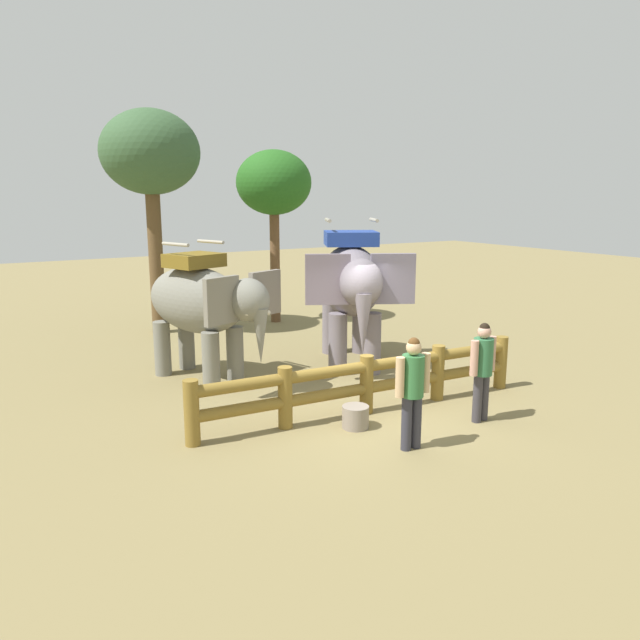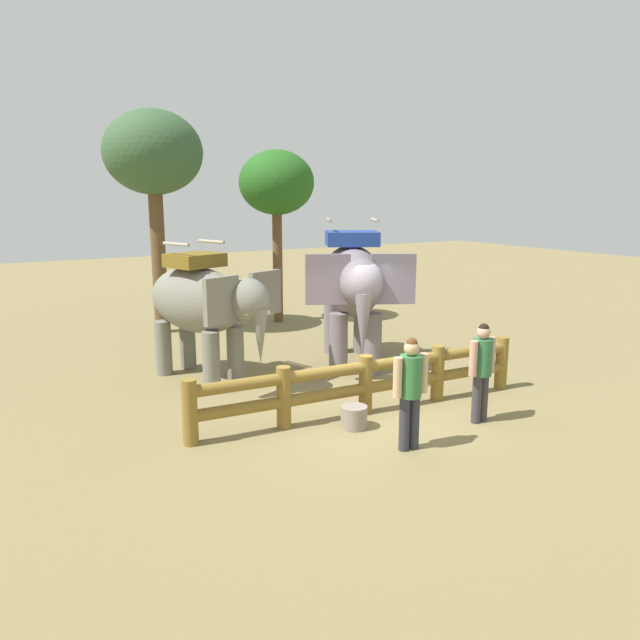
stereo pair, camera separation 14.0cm
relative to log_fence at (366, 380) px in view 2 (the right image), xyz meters
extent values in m
plane|color=olive|center=(0.00, -0.13, -0.60)|extent=(60.00, 60.00, 0.00)
cylinder|color=olive|center=(-3.14, 0.20, -0.08)|extent=(0.24, 0.24, 1.05)
cylinder|color=olive|center=(-1.57, 0.10, -0.08)|extent=(0.24, 0.24, 1.05)
cylinder|color=olive|center=(0.00, 0.00, -0.08)|extent=(0.24, 0.24, 1.05)
cylinder|color=olive|center=(1.57, -0.10, -0.08)|extent=(0.24, 0.24, 1.05)
cylinder|color=olive|center=(3.14, -0.20, -0.08)|extent=(0.24, 0.24, 1.05)
cylinder|color=olive|center=(0.00, 0.00, -0.15)|extent=(6.29, 0.60, 0.20)
cylinder|color=olive|center=(0.00, 0.00, 0.25)|extent=(6.29, 0.60, 0.20)
cylinder|color=slate|center=(-1.28, 2.88, -0.02)|extent=(0.35, 0.35, 1.17)
cylinder|color=slate|center=(-1.88, 2.66, -0.02)|extent=(0.35, 0.35, 1.17)
cylinder|color=slate|center=(-1.81, 4.37, -0.02)|extent=(0.35, 0.35, 1.17)
cylinder|color=slate|center=(-2.42, 4.15, -0.02)|extent=(0.35, 0.35, 1.17)
ellipsoid|color=slate|center=(-1.85, 3.52, 1.08)|extent=(1.99, 2.87, 1.36)
ellipsoid|color=slate|center=(-1.32, 2.05, 1.25)|extent=(1.00, 1.08, 0.83)
cube|color=slate|center=(-0.82, 2.34, 1.30)|extent=(0.77, 0.37, 0.88)
cube|color=slate|center=(-1.89, 1.96, 1.30)|extent=(0.77, 0.37, 0.88)
cone|color=slate|center=(-1.22, 1.76, 0.58)|extent=(0.31, 0.31, 1.07)
cone|color=beige|center=(-1.10, 1.89, 1.01)|extent=(0.36, 0.21, 0.15)
cone|color=beige|center=(-1.39, 1.79, 1.01)|extent=(0.36, 0.21, 0.15)
cube|color=brown|center=(-1.85, 3.52, 1.90)|extent=(1.23, 1.16, 0.27)
cylinder|color=#A59E8C|center=(-1.43, 3.67, 2.25)|extent=(0.33, 0.77, 0.07)
cylinder|color=#A59E8C|center=(-2.27, 3.36, 2.25)|extent=(0.33, 0.77, 0.07)
cylinder|color=slate|center=(1.50, 1.94, 0.07)|extent=(0.40, 0.40, 1.34)
cylinder|color=slate|center=(0.84, 2.27, 0.07)|extent=(0.40, 0.40, 1.34)
cylinder|color=slate|center=(2.31, 3.55, 0.07)|extent=(0.40, 0.40, 1.34)
cylinder|color=slate|center=(1.65, 3.88, 0.07)|extent=(0.40, 0.40, 1.34)
ellipsoid|color=slate|center=(1.58, 2.91, 1.32)|extent=(2.55, 3.29, 1.56)
ellipsoid|color=slate|center=(0.77, 1.32, 1.51)|extent=(1.21, 1.28, 0.95)
cube|color=slate|center=(1.41, 1.14, 1.57)|extent=(0.86, 0.52, 1.00)
cube|color=slate|center=(0.25, 1.72, 1.57)|extent=(0.86, 0.52, 1.00)
cone|color=slate|center=(0.61, 1.01, 0.75)|extent=(0.36, 0.36, 1.23)
cube|color=navy|center=(1.58, 2.91, 2.25)|extent=(1.47, 1.41, 0.31)
cylinder|color=#A59E8C|center=(2.03, 2.68, 2.65)|extent=(0.48, 0.84, 0.08)
cylinder|color=#A59E8C|center=(1.12, 3.14, 2.65)|extent=(0.48, 0.84, 0.08)
cylinder|color=#37353B|center=(1.54, -1.32, -0.19)|extent=(0.16, 0.16, 0.82)
cylinder|color=#37353B|center=(1.36, -1.34, -0.19)|extent=(0.16, 0.16, 0.82)
cylinder|color=#2E683F|center=(1.45, -1.33, 0.53)|extent=(0.37, 0.37, 0.63)
cylinder|color=tan|center=(1.68, -1.30, 0.55)|extent=(0.13, 0.13, 0.60)
cylinder|color=tan|center=(1.21, -1.36, 0.55)|extent=(0.13, 0.13, 0.60)
sphere|color=tan|center=(1.45, -1.33, 0.96)|extent=(0.23, 0.23, 0.23)
sphere|color=black|center=(1.45, -1.33, 1.03)|extent=(0.18, 0.18, 0.18)
cylinder|color=#30303C|center=(-0.22, -1.64, -0.18)|extent=(0.16, 0.16, 0.84)
cylinder|color=#30303C|center=(-0.41, -1.63, -0.18)|extent=(0.16, 0.16, 0.84)
cylinder|color=#326F3B|center=(-0.32, -1.64, 0.55)|extent=(0.34, 0.34, 0.64)
cylinder|color=tan|center=(-0.07, -1.64, 0.57)|extent=(0.14, 0.14, 0.61)
cylinder|color=tan|center=(-0.56, -1.63, 0.57)|extent=(0.14, 0.14, 0.61)
sphere|color=tan|center=(-0.32, -1.64, 0.99)|extent=(0.23, 0.23, 0.23)
sphere|color=#593819|center=(-0.32, -1.64, 1.05)|extent=(0.18, 0.18, 0.18)
cylinder|color=brown|center=(2.19, 7.91, 1.17)|extent=(0.29, 0.29, 3.55)
ellipsoid|color=#235B1B|center=(2.19, 7.91, 3.55)|extent=(2.21, 2.21, 1.88)
cylinder|color=brown|center=(-1.30, 8.25, 1.49)|extent=(0.39, 0.39, 4.19)
ellipsoid|color=#345531|center=(-1.30, 8.25, 4.32)|extent=(2.64, 2.64, 2.24)
cylinder|color=gray|center=(-0.57, -0.50, -0.41)|extent=(0.45, 0.45, 0.38)
camera|label=1|loc=(-5.98, -8.41, 3.22)|focal=34.12mm
camera|label=2|loc=(-5.85, -8.48, 3.22)|focal=34.12mm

